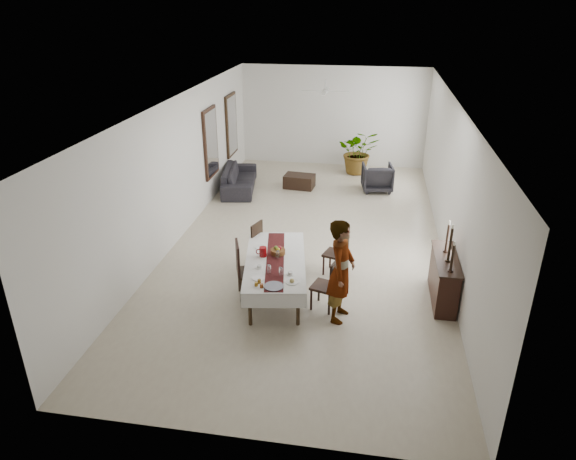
{
  "coord_description": "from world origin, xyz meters",
  "views": [
    {
      "loc": [
        1.29,
        -10.73,
        5.2
      ],
      "look_at": [
        -0.19,
        -1.81,
        1.05
      ],
      "focal_mm": 32.0,
      "sensor_mm": 36.0,
      "label": 1
    }
  ],
  "objects_px": {
    "woman": "(341,271)",
    "sofa": "(239,179)",
    "red_pitcher": "(263,252)",
    "sideboard_body": "(444,279)",
    "dining_table_top": "(275,261)"
  },
  "relations": [
    {
      "from": "dining_table_top",
      "to": "sofa",
      "type": "xyz_separation_m",
      "value": [
        -2.11,
        5.5,
        -0.35
      ]
    },
    {
      "from": "dining_table_top",
      "to": "red_pitcher",
      "type": "height_order",
      "value": "red_pitcher"
    },
    {
      "from": "dining_table_top",
      "to": "sideboard_body",
      "type": "distance_m",
      "value": 3.13
    },
    {
      "from": "woman",
      "to": "sofa",
      "type": "distance_m",
      "value": 7.03
    },
    {
      "from": "dining_table_top",
      "to": "sofa",
      "type": "relative_size",
      "value": 1.02
    },
    {
      "from": "woman",
      "to": "sofa",
      "type": "bearing_deg",
      "value": 39.42
    },
    {
      "from": "red_pitcher",
      "to": "sideboard_body",
      "type": "distance_m",
      "value": 3.39
    },
    {
      "from": "sideboard_body",
      "to": "sofa",
      "type": "height_order",
      "value": "sideboard_body"
    },
    {
      "from": "dining_table_top",
      "to": "red_pitcher",
      "type": "distance_m",
      "value": 0.3
    },
    {
      "from": "red_pitcher",
      "to": "sofa",
      "type": "bearing_deg",
      "value": 109.01
    },
    {
      "from": "dining_table_top",
      "to": "sideboard_body",
      "type": "height_order",
      "value": "sideboard_body"
    },
    {
      "from": "dining_table_top",
      "to": "woman",
      "type": "distance_m",
      "value": 1.44
    },
    {
      "from": "red_pitcher",
      "to": "sofa",
      "type": "xyz_separation_m",
      "value": [
        -1.86,
        5.4,
        -0.48
      ]
    },
    {
      "from": "sofa",
      "to": "sideboard_body",
      "type": "bearing_deg",
      "value": -143.96
    },
    {
      "from": "woman",
      "to": "sideboard_body",
      "type": "distance_m",
      "value": 2.12
    }
  ]
}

